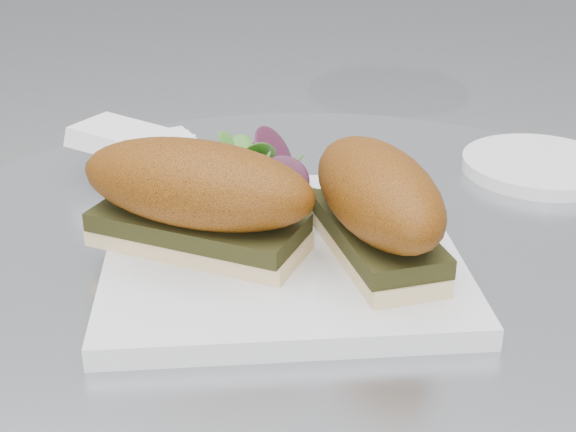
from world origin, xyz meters
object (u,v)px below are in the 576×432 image
at_px(sandwich_left, 196,195).
at_px(plate, 281,252).
at_px(sandwich_right, 377,203).
at_px(saucer, 540,165).

bearing_deg(sandwich_left, plate, 29.15).
relative_size(plate, sandwich_right, 1.47).
relative_size(plate, saucer, 1.76).
xyz_separation_m(sandwich_right, saucer, (0.15, 0.22, -0.05)).
bearing_deg(sandwich_right, sandwich_left, -112.13).
height_order(sandwich_right, saucer, sandwich_right).
xyz_separation_m(sandwich_left, sandwich_right, (0.13, 0.00, 0.00)).
xyz_separation_m(plate, sandwich_left, (-0.06, -0.01, 0.05)).
height_order(sandwich_left, saucer, sandwich_left).
bearing_deg(saucer, sandwich_left, -140.94).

